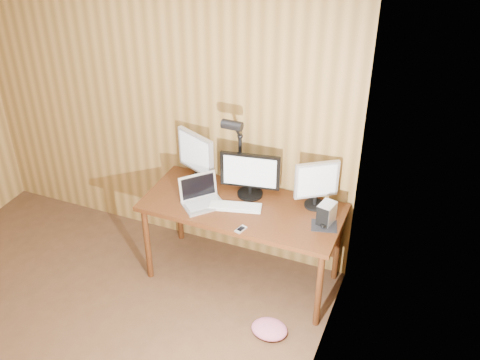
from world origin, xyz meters
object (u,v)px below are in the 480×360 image
Objects in this scene: monitor_right at (316,183)px; laptop at (201,197)px; monitor_left at (196,156)px; monitor_center at (250,175)px; desk_lamp at (236,143)px; keyboard at (235,206)px; phone at (241,229)px; mouse at (324,224)px; desk at (246,213)px; hard_drive at (326,213)px; speaker at (313,194)px.

laptop is at bearing 164.98° from monitor_right.
monitor_left is 1.14× the size of laptop.
monitor_center is at bearing 20.03° from monitor_left.
keyboard is at bearing -63.01° from desk_lamp.
keyboard is at bearing 137.94° from phone.
laptop is 0.56× the size of desk_lamp.
mouse is 0.63m from phone.
laptop is (-0.32, -0.16, 0.18)m from desk.
hard_drive reaches higher than speaker.
desk is 3.61× the size of keyboard.
monitor_left reaches higher than speaker.
hard_drive is at bearing -86.44° from monitor_right.
keyboard is 0.62× the size of desk_lamp.
desk_lamp reaches higher than hard_drive.
speaker is at bearing 15.31° from desk_lamp.
speaker reaches higher than keyboard.
desk_lamp is at bearing 132.37° from phone.
desk is 0.57m from speaker.
monitor_left is at bearing 156.77° from phone.
monitor_right is 0.90× the size of keyboard.
monitor_left is 4.18× the size of phone.
desk is 3.32× the size of monitor_center.
laptop is 0.89× the size of keyboard.
speaker reaches higher than desk.
monitor_right reaches higher than desk.
monitor_left is at bearing 166.45° from monitor_center.
mouse is at bearing -8.12° from desk_lamp.
monitor_left is at bearing 146.70° from monitor_right.
desk is at bearing 160.42° from monitor_right.
monitor_left reaches higher than monitor_center.
keyboard is (-0.58, -0.26, -0.20)m from monitor_right.
desk is at bearing -171.44° from hard_drive.
desk_lamp reaches higher than monitor_right.
monitor_center is 0.43m from laptop.
phone is at bearing -73.80° from laptop.
mouse reaches higher than desk.
phone is (0.60, -0.50, -0.24)m from monitor_left.
mouse is 0.15× the size of desk_lamp.
speaker is at bearing 17.70° from keyboard.
keyboard is 2.62× the size of hard_drive.
hard_drive is (0.99, 0.12, 0.03)m from laptop.
hard_drive is at bearing -56.06° from speaker.
mouse is 0.62× the size of hard_drive.
monitor_left reaches higher than laptop.
desk_lamp is at bearing 10.14° from laptop.
monitor_right is (0.53, 0.05, 0.02)m from monitor_center.
mouse is at bearing 42.76° from phone.
desk is at bearing 122.51° from phone.
laptop reaches higher than hard_drive.
hard_drive is (1.17, -0.16, -0.16)m from monitor_left.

